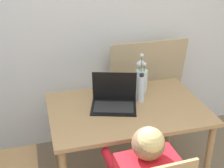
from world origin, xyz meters
name	(u,v)px	position (x,y,z in m)	size (l,w,h in m)	color
wall_back	(84,19)	(0.00, 2.23, 1.25)	(6.40, 0.05, 2.50)	white
dining_table	(127,117)	(0.18, 1.46, 0.65)	(1.19, 0.79, 0.74)	tan
laptop	(114,98)	(0.09, 1.52, 0.80)	(0.40, 0.34, 0.25)	black
flower_vase	(141,78)	(0.37, 1.70, 0.86)	(0.10, 0.10, 0.34)	silver
water_bottle	(141,88)	(0.31, 1.52, 0.85)	(0.06, 0.06, 0.24)	silver
cardboard_panel	(145,90)	(0.57, 2.09, 0.53)	(0.75, 0.16, 1.06)	tan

